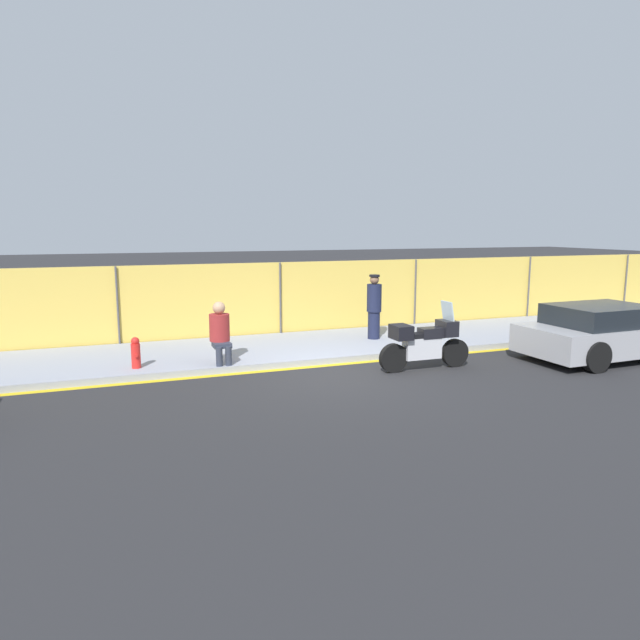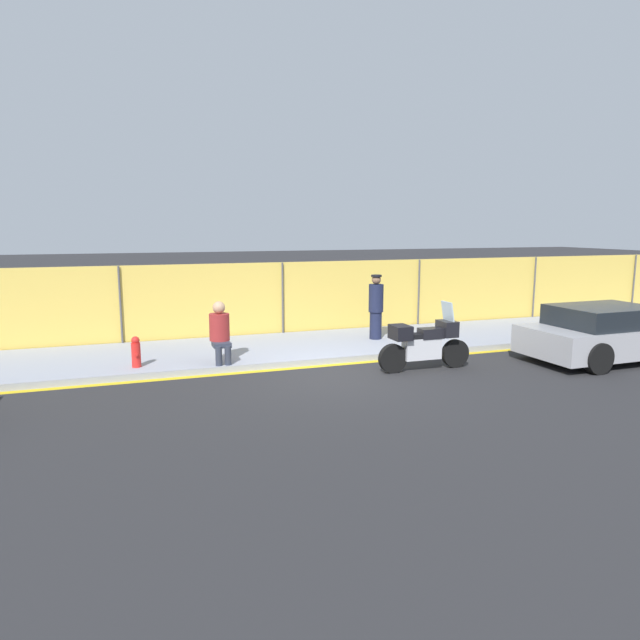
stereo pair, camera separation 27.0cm
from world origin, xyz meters
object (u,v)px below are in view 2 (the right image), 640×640
at_px(motorcycle, 424,343).
at_px(person_seated_on_curb, 220,329).
at_px(officer_standing, 376,306).
at_px(fire_hydrant, 136,352).
at_px(parked_car_left_down_street, 608,334).

distance_m(motorcycle, person_seated_on_curb, 4.42).
relative_size(officer_standing, fire_hydrant, 2.56).
relative_size(officer_standing, person_seated_on_curb, 1.27).
height_order(motorcycle, parked_car_left_down_street, motorcycle).
distance_m(person_seated_on_curb, fire_hydrant, 1.80).
height_order(officer_standing, fire_hydrant, officer_standing).
xyz_separation_m(person_seated_on_curb, parked_car_left_down_street, (8.56, -2.21, -0.24)).
xyz_separation_m(officer_standing, parked_car_left_down_street, (4.28, -3.44, -0.38)).
height_order(parked_car_left_down_street, fire_hydrant, parked_car_left_down_street).
height_order(officer_standing, person_seated_on_curb, officer_standing).
xyz_separation_m(motorcycle, person_seated_on_curb, (-4.10, 1.62, 0.27)).
distance_m(motorcycle, parked_car_left_down_street, 4.50).
bearing_deg(motorcycle, person_seated_on_curb, 159.18).
bearing_deg(officer_standing, parked_car_left_down_street, -38.75).
distance_m(officer_standing, fire_hydrant, 6.16).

